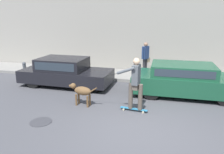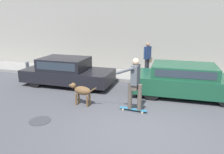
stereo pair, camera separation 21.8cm
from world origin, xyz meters
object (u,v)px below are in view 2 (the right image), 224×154
Objects in this scene: parked_car_0 at (67,72)px; fire_hydrant at (28,68)px; dog at (82,91)px; skateboarder at (135,82)px; pedestrian_with_bag at (148,57)px; parked_car_1 at (186,81)px.

parked_car_0 reaches higher than fire_hydrant.
dog is 1.94m from skateboarder.
dog reaches higher than fire_hydrant.
parked_car_0 reaches higher than dog.
fire_hydrant is at bearing 162.94° from parked_car_0.
pedestrian_with_bag is (-0.16, 4.17, 0.05)m from skateboarder.
parked_car_0 is 2.56m from dog.
pedestrian_with_bag is 2.16× the size of fire_hydrant.
skateboarder is at bearing -29.76° from parked_car_0.
parked_car_0 is 1.53× the size of skateboarder.
parked_car_0 is at bearing -17.41° from fire_hydrant.
parked_car_0 is 2.92m from fire_hydrant.
parked_car_1 is at bearing 0.34° from parked_car_0.
fire_hydrant is (-6.11, -1.28, -0.67)m from pedestrian_with_bag.
parked_car_1 reaches higher than fire_hydrant.
parked_car_0 is 2.45× the size of pedestrian_with_bag.
parked_car_1 reaches higher than parked_car_0.
parked_car_0 is 5.29× the size of fire_hydrant.
parked_car_1 is 1.58× the size of skateboarder.
parked_car_1 is 5.46× the size of fire_hydrant.
pedestrian_with_bag reaches higher than parked_car_1.
skateboarder is (-1.65, -2.02, 0.39)m from parked_car_1.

